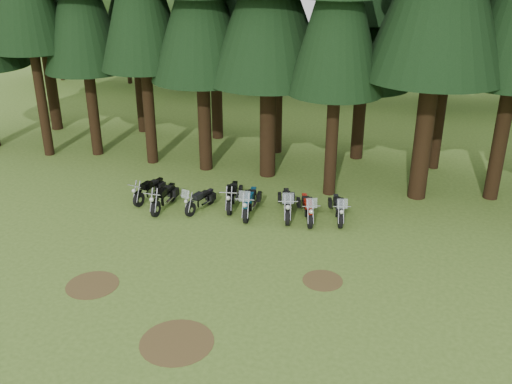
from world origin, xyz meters
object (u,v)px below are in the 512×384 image
motorcycle_5 (287,205)px  motorcycle_7 (338,209)px  motorcycle_2 (200,201)px  motorcycle_4 (250,203)px  motorcycle_0 (149,190)px  motorcycle_3 (232,196)px  motorcycle_1 (164,198)px  motorcycle_6 (307,209)px

motorcycle_5 → motorcycle_7: size_ratio=1.11×
motorcycle_2 → motorcycle_4: 2.20m
motorcycle_0 → motorcycle_3: motorcycle_3 is taller
motorcycle_0 → motorcycle_4: size_ratio=0.88×
motorcycle_0 → motorcycle_5: size_ratio=0.89×
motorcycle_1 → motorcycle_2: (1.59, 0.28, -0.05)m
motorcycle_5 → motorcycle_3: bearing=158.9°
motorcycle_3 → motorcycle_1: bearing=-170.0°
motorcycle_3 → motorcycle_6: (3.42, -0.35, -0.00)m
motorcycle_5 → motorcycle_7: motorcycle_5 is taller
motorcycle_1 → motorcycle_6: 6.27m
motorcycle_0 → motorcycle_3: (3.82, 0.38, 0.03)m
motorcycle_7 → motorcycle_6: bearing=-179.5°
motorcycle_7 → motorcycle_3: bearing=164.3°
motorcycle_4 → motorcycle_7: bearing=1.8°
motorcycle_5 → motorcycle_1: bearing=172.8°
motorcycle_5 → motorcycle_7: (2.15, 0.27, -0.05)m
motorcycle_6 → motorcycle_1: bearing=166.3°
motorcycle_0 → motorcycle_4: bearing=9.3°
motorcycle_1 → motorcycle_2: size_ratio=1.14×
motorcycle_0 → motorcycle_6: size_ratio=0.97×
motorcycle_1 → motorcycle_2: motorcycle_2 is taller
motorcycle_0 → motorcycle_5: motorcycle_5 is taller
motorcycle_1 → motorcycle_7: (7.48, 1.05, -0.02)m
motorcycle_0 → motorcycle_2: motorcycle_2 is taller
motorcycle_1 → motorcycle_7: 7.56m
motorcycle_2 → motorcycle_5: 3.78m
motorcycle_1 → motorcycle_7: size_ratio=1.06×
motorcycle_1 → motorcycle_6: size_ratio=1.04×
motorcycle_0 → motorcycle_2: 2.62m
motorcycle_1 → motorcycle_3: 2.99m
motorcycle_2 → motorcycle_5: motorcycle_5 is taller
motorcycle_3 → motorcycle_5: size_ratio=0.95×
motorcycle_0 → motorcycle_6: (7.25, 0.04, 0.03)m
motorcycle_1 → motorcycle_4: bearing=7.8°
motorcycle_6 → motorcycle_7: bearing=-3.5°
motorcycle_6 → motorcycle_7: size_ratio=1.02×
motorcycle_2 → motorcycle_7: 5.94m
motorcycle_2 → motorcycle_7: motorcycle_7 is taller
motorcycle_2 → motorcycle_4: size_ratio=0.83×
motorcycle_3 → motorcycle_7: 4.67m
motorcycle_0 → motorcycle_5: 6.35m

